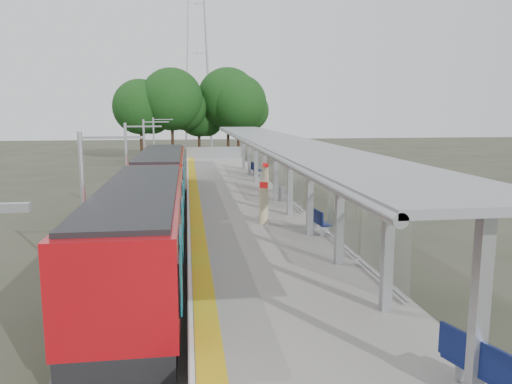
# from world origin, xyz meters

# --- Properties ---
(trackbed) EXTENTS (3.00, 70.00, 0.24)m
(trackbed) POSITION_xyz_m (-4.50, 20.00, 0.12)
(trackbed) COLOR #59544C
(trackbed) RESTS_ON ground
(platform) EXTENTS (6.00, 50.00, 1.00)m
(platform) POSITION_xyz_m (0.00, 20.00, 0.50)
(platform) COLOR gray
(platform) RESTS_ON ground
(tactile_strip) EXTENTS (0.60, 50.00, 0.02)m
(tactile_strip) POSITION_xyz_m (-2.55, 20.00, 1.01)
(tactile_strip) COLOR gold
(tactile_strip) RESTS_ON platform
(end_fence) EXTENTS (6.00, 0.10, 1.20)m
(end_fence) POSITION_xyz_m (0.00, 44.95, 1.60)
(end_fence) COLOR #9EA0A5
(end_fence) RESTS_ON platform
(train) EXTENTS (2.74, 27.60, 3.62)m
(train) POSITION_xyz_m (-4.50, 14.06, 2.05)
(train) COLOR black
(train) RESTS_ON ground
(canopy) EXTENTS (3.27, 38.00, 3.66)m
(canopy) POSITION_xyz_m (1.61, 16.19, 4.20)
(canopy) COLOR #9EA0A5
(canopy) RESTS_ON platform
(pylon) EXTENTS (8.00, 4.00, 38.00)m
(pylon) POSITION_xyz_m (-1.00, 73.00, 19.00)
(pylon) COLOR #9EA0A5
(pylon) RESTS_ON ground
(tree_cluster) EXTENTS (18.97, 10.53, 11.60)m
(tree_cluster) POSITION_xyz_m (-1.29, 54.19, 7.10)
(tree_cluster) COLOR #382316
(tree_cluster) RESTS_ON ground
(catenary_masts) EXTENTS (2.08, 48.16, 5.40)m
(catenary_masts) POSITION_xyz_m (-6.22, 19.00, 2.91)
(catenary_masts) COLOR #9EA0A5
(catenary_masts) RESTS_ON ground
(bench_near) EXTENTS (0.99, 1.75, 1.14)m
(bench_near) POSITION_xyz_m (2.11, -2.03, 1.60)
(bench_near) COLOR #101B51
(bench_near) RESTS_ON platform
(bench_mid) EXTENTS (0.59, 1.49, 0.99)m
(bench_mid) POSITION_xyz_m (2.48, 10.31, 1.52)
(bench_mid) COLOR #101B51
(bench_mid) RESTS_ON platform
(bench_far) EXTENTS (0.82, 1.55, 1.01)m
(bench_far) POSITION_xyz_m (2.42, 29.46, 1.53)
(bench_far) COLOR #101B51
(bench_far) RESTS_ON platform
(info_pillar_near) EXTENTS (0.43, 0.43, 1.91)m
(info_pillar_near) POSITION_xyz_m (0.43, 12.22, 1.83)
(info_pillar_near) COLOR #C3B88E
(info_pillar_near) RESTS_ON platform
(info_pillar_far) EXTENTS (0.41, 0.41, 1.82)m
(info_pillar_far) POSITION_xyz_m (1.95, 21.29, 1.79)
(info_pillar_far) COLOR #C3B88E
(info_pillar_far) RESTS_ON platform
(litter_bin) EXTENTS (0.48, 0.48, 0.81)m
(litter_bin) POSITION_xyz_m (2.36, 17.89, 1.40)
(litter_bin) COLOR #9EA0A5
(litter_bin) RESTS_ON platform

